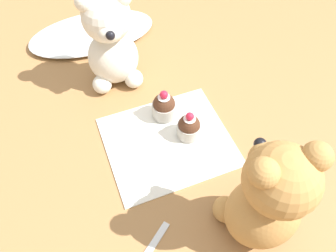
# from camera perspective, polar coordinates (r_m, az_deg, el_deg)

# --- Properties ---
(ground_plane) EXTENTS (4.00, 4.00, 0.00)m
(ground_plane) POSITION_cam_1_polar(r_m,az_deg,el_deg) (0.69, 0.00, -2.77)
(ground_plane) COLOR #9E7042
(knitted_placemat) EXTENTS (0.26, 0.22, 0.01)m
(knitted_placemat) POSITION_cam_1_polar(r_m,az_deg,el_deg) (0.69, 0.00, -2.63)
(knitted_placemat) COLOR silver
(knitted_placemat) RESTS_ON ground_plane
(tulle_cloth) EXTENTS (0.34, 0.18, 0.03)m
(tulle_cloth) POSITION_cam_1_polar(r_m,az_deg,el_deg) (0.95, -13.07, 15.56)
(tulle_cloth) COLOR white
(tulle_cloth) RESTS_ON ground_plane
(teddy_bear_cream) EXTENTS (0.13, 0.13, 0.23)m
(teddy_bear_cream) POSITION_cam_1_polar(r_m,az_deg,el_deg) (0.75, -9.93, 14.17)
(teddy_bear_cream) COLOR silver
(teddy_bear_cream) RESTS_ON ground_plane
(teddy_bear_tan) EXTENTS (0.13, 0.13, 0.24)m
(teddy_bear_tan) POSITION_cam_1_polar(r_m,az_deg,el_deg) (0.53, 16.98, -12.02)
(teddy_bear_tan) COLOR #B78447
(teddy_bear_tan) RESTS_ON ground_plane
(cupcake_near_cream_bear) EXTENTS (0.05, 0.05, 0.07)m
(cupcake_near_cream_bear) POSITION_cam_1_polar(r_m,az_deg,el_deg) (0.71, -0.69, 3.47)
(cupcake_near_cream_bear) COLOR #B2ADA3
(cupcake_near_cream_bear) RESTS_ON knitted_placemat
(cupcake_near_tan_bear) EXTENTS (0.05, 0.05, 0.07)m
(cupcake_near_tan_bear) POSITION_cam_1_polar(r_m,az_deg,el_deg) (0.68, 3.70, -0.16)
(cupcake_near_tan_bear) COLOR #B2ADA3
(cupcake_near_tan_bear) RESTS_ON knitted_placemat
(teaspoon) EXTENTS (0.09, 0.07, 0.01)m
(teaspoon) POSITION_cam_1_polar(r_m,az_deg,el_deg) (0.60, -3.04, -20.49)
(teaspoon) COLOR silver
(teaspoon) RESTS_ON ground_plane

